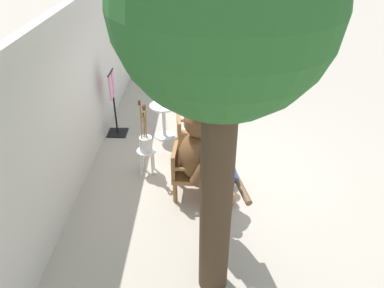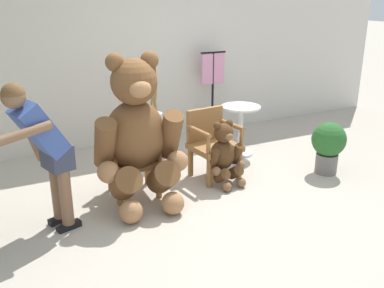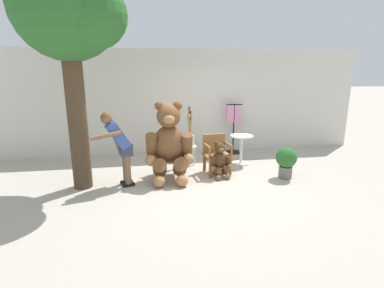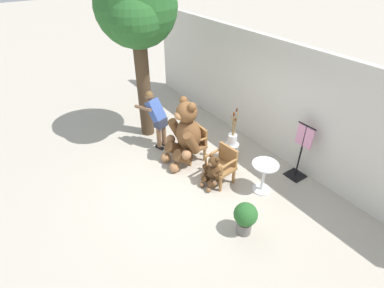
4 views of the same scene
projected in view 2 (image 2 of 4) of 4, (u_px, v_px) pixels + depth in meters
The scene contains 12 objects.
ground_plane at pixel (194, 201), 4.86m from camera, with size 60.00×60.00×0.00m, color #B2A899.
back_wall at pixel (122, 52), 6.42m from camera, with size 10.00×0.16×2.80m, color beige.
wooden_chair_left at pixel (131, 155), 4.94m from camera, with size 0.59×0.55×0.86m.
wooden_chair_right at pixel (212, 142), 5.39m from camera, with size 0.61×0.58×0.86m.
teddy_bear_large at pixel (138, 133), 4.59m from camera, with size 1.00×0.96×1.66m.
teddy_bear_small at pixel (224, 154), 5.18m from camera, with size 0.48×0.47×0.80m.
person_visitor at pixel (43, 144), 3.96m from camera, with size 0.76×0.63×1.51m.
white_stool at pixel (155, 139), 5.81m from camera, with size 0.34×0.34×0.46m.
brush_bucket at pixel (154, 118), 5.72m from camera, with size 0.22×0.22×0.95m.
round_side_table at pixel (240, 124), 6.15m from camera, with size 0.56×0.56×0.72m.
potted_plant at pixel (328, 144), 5.50m from camera, with size 0.44×0.44×0.68m.
clothing_display_stand at pixel (213, 92), 6.95m from camera, with size 0.44×0.40×1.36m.
Camera 2 is at (-1.98, -3.90, 2.22)m, focal length 40.00 mm.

